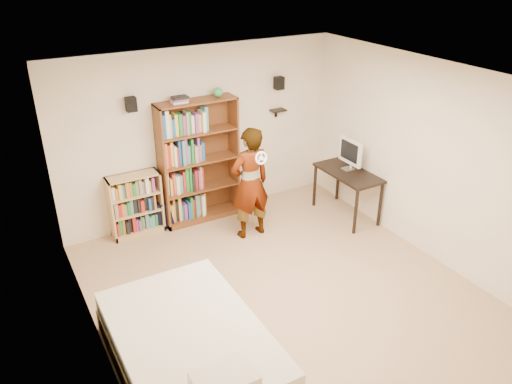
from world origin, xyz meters
TOP-DOWN VIEW (x-y plane):
  - ground at (0.00, 0.00)m, footprint 4.50×5.00m
  - room_shell at (0.00, 0.00)m, footprint 4.52×5.02m
  - crown_molding at (0.00, 0.00)m, footprint 4.50×5.00m
  - speaker_left at (-1.05, 2.40)m, footprint 0.14×0.12m
  - speaker_right at (1.35, 2.40)m, footprint 0.14×0.12m
  - wall_shelf at (1.35, 2.41)m, footprint 0.25×0.16m
  - tall_bookshelf at (-0.12, 2.32)m, footprint 1.23×0.36m
  - low_bookshelf at (-1.17, 2.35)m, footprint 0.78×0.29m
  - computer_desk at (1.95, 1.25)m, footprint 0.57×1.14m
  - imac at (2.00, 1.33)m, footprint 0.15×0.50m
  - daybed at (-1.53, -0.57)m, footprint 1.41×2.16m
  - person at (0.31, 1.48)m, footprint 0.64×0.43m
  - wii_wheel at (0.31, 1.16)m, footprint 0.19×0.07m
  - navy_bag at (-0.77, 2.34)m, footprint 0.37×0.29m

SIDE VIEW (x-z plane):
  - ground at x=0.00m, z-range -0.01..0.01m
  - navy_bag at x=-0.77m, z-range 0.00..0.44m
  - daybed at x=-1.53m, z-range 0.00..0.64m
  - computer_desk at x=1.95m, z-range 0.00..0.77m
  - low_bookshelf at x=-1.17m, z-range 0.00..0.97m
  - person at x=0.31m, z-range 0.00..1.71m
  - tall_bookshelf at x=-0.12m, z-range 0.00..1.95m
  - imac at x=2.00m, z-range 0.77..1.27m
  - wii_wheel at x=0.31m, z-range 1.27..1.47m
  - wall_shelf at x=1.35m, z-range 1.54..1.56m
  - room_shell at x=0.00m, z-range 0.41..3.12m
  - speaker_left at x=-1.05m, z-range 1.90..2.10m
  - speaker_right at x=1.35m, z-range 1.90..2.10m
  - crown_molding at x=0.00m, z-range 2.64..2.70m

